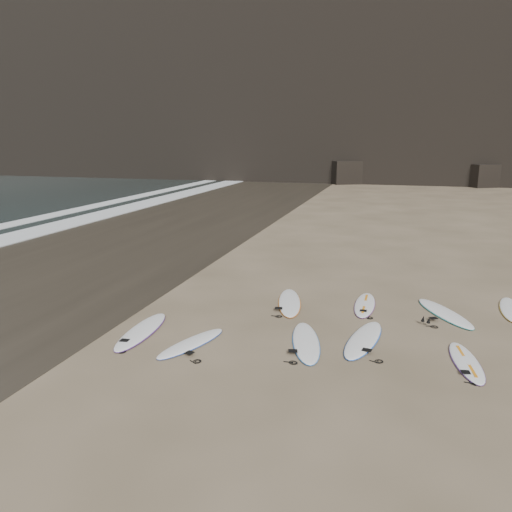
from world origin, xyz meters
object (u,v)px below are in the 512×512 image
Objects in this scene: surfboard_2 at (364,339)px; surfboard_7 at (445,313)px; surfboard_0 at (191,343)px; surfboard_3 at (466,362)px; surfboard_1 at (306,342)px; surfboard_8 at (511,309)px; surfboard_11 at (141,331)px; surfboard_6 at (365,304)px; surfboard_5 at (289,302)px.

surfboard_7 is (2.08, 2.57, -0.00)m from surfboard_2.
surfboard_2 reaches higher than surfboard_0.
surfboard_1 is at bearing 170.44° from surfboard_3.
surfboard_2 reaches higher than surfboard_3.
surfboard_0 is 0.97× the size of surfboard_8.
surfboard_0 is at bearing -16.52° from surfboard_11.
surfboard_2 is 2.38m from surfboard_3.
surfboard_6 is (-0.16, 2.70, -0.01)m from surfboard_2.
surfboard_3 is 4.44m from surfboard_8.
surfboard_0 is 0.86× the size of surfboard_7.
surfboard_11 reaches higher than surfboard_1.
surfboard_0 is 1.03× the size of surfboard_3.
surfboard_3 is 0.84× the size of surfboard_7.
surfboard_8 is (3.96, 3.45, -0.01)m from surfboard_2.
surfboard_5 and surfboard_11 have the same top height.
surfboard_2 is 3.29m from surfboard_5.
surfboard_7 is (6.08, 3.95, 0.01)m from surfboard_0.
surfboard_8 is at bearing 22.68° from surfboard_1.
surfboard_3 is at bearing -0.91° from surfboard_11.
surfboard_5 is at bearing 85.45° from surfboard_0.
surfboard_6 is at bearing 118.27° from surfboard_3.
surfboard_5 is at bearing 139.87° from surfboard_3.
surfboard_8 reaches higher than surfboard_3.
surfboard_6 is (1.18, 3.25, -0.00)m from surfboard_1.
surfboard_8 is (6.32, 1.16, -0.01)m from surfboard_5.
surfboard_1 is 1.10× the size of surfboard_6.
surfboard_8 is at bearing 50.92° from surfboard_2.
surfboard_5 is at bearing 156.16° from surfboard_7.
surfboard_5 is 0.99× the size of surfboard_11.
surfboard_11 is at bearing 174.91° from surfboard_3.
surfboard_3 is at bearing -53.75° from surfboard_6.
surfboard_8 is 10.50m from surfboard_11.
surfboard_11 is (-4.21, -0.47, 0.00)m from surfboard_1.
surfboard_1 reaches higher than surfboard_0.
surfboard_0 is at bearing -133.03° from surfboard_6.
surfboard_3 is (6.29, 0.71, -0.00)m from surfboard_0.
surfboard_0 is at bearing 178.76° from surfboard_3.
surfboard_0 is 6.33m from surfboard_3.
surfboard_7 is 0.97× the size of surfboard_11.
surfboard_1 is at bearing -109.72° from surfboard_6.
surfboard_7 reaches higher than surfboard_8.
surfboard_1 is at bearing -82.94° from surfboard_5.
surfboard_1 is 0.99× the size of surfboard_7.
surfboard_1 is 1.18× the size of surfboard_3.
surfboard_7 is (3.42, 3.12, 0.00)m from surfboard_1.
surfboard_6 is at bearing 55.64° from surfboard_1.
surfboard_2 is 1.12× the size of surfboard_6.
surfboard_0 is 7.25m from surfboard_7.
surfboard_11 is at bearing -173.47° from surfboard_0.
surfboard_1 is 3.02m from surfboard_5.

